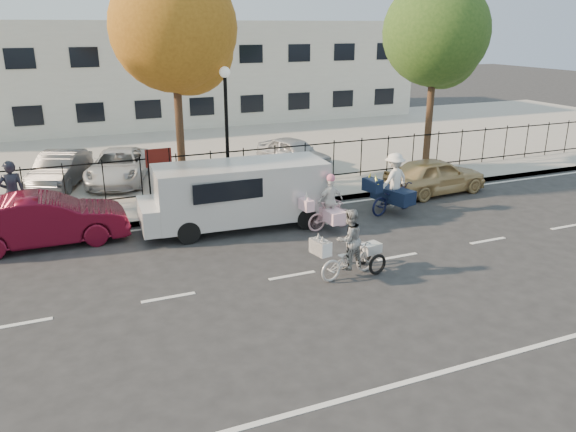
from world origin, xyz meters
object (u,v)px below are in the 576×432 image
lamppost (226,109)px  red_sedan (45,220)px  pedestrian (12,193)px  zebra_trike (349,251)px  lot_car_d (294,152)px  lot_car_b (119,166)px  white_van (238,193)px  lot_car_c (60,169)px  gold_sedan (435,175)px  bull_bike (393,189)px  unicorn_bike (329,209)px

lamppost → red_sedan: lamppost is taller
pedestrian → zebra_trike: bearing=130.0°
lot_car_d → lot_car_b: bearing=157.3°
lot_car_b → white_van: bearing=-49.8°
lot_car_c → lot_car_b: bearing=14.7°
lot_car_d → red_sedan: bearing=-171.7°
lamppost → lot_car_c: (-5.36, 3.35, -2.34)m
pedestrian → lot_car_b: (3.43, 3.75, -0.37)m
zebra_trike → gold_sedan: size_ratio=0.51×
gold_sedan → pedestrian: size_ratio=2.00×
zebra_trike → pedestrian: pedestrian is taller
zebra_trike → red_sedan: 8.35m
zebra_trike → bull_bike: size_ratio=0.91×
unicorn_bike → lot_car_b: unicorn_bike is taller
lamppost → gold_sedan: 7.75m
unicorn_bike → white_van: 2.73m
lot_car_d → lot_car_c: bearing=156.8°
zebra_trike → gold_sedan: bearing=-62.1°
gold_sedan → pedestrian: bearing=78.4°
lot_car_b → unicorn_bike: bearing=-38.9°
lot_car_b → lot_car_d: bearing=13.4°
red_sedan → unicorn_bike: bearing=-103.9°
lamppost → lot_car_c: bearing=148.0°
unicorn_bike → gold_sedan: unicorn_bike is taller
red_sedan → pedestrian: bearing=26.0°
unicorn_bike → lot_car_d: bearing=-19.5°
gold_sedan → lot_car_c: (-12.35, 5.65, 0.12)m
zebra_trike → unicorn_bike: unicorn_bike is taller
white_van → lot_car_d: 7.18m
zebra_trike → lot_car_c: size_ratio=0.52×
gold_sedan → lot_car_d: (-3.32, 5.06, 0.10)m
lamppost → bull_bike: size_ratio=1.99×
red_sedan → lot_car_d: red_sedan is taller
lamppost → lot_car_c: 6.74m
gold_sedan → lot_car_c: size_ratio=1.02×
zebra_trike → pedestrian: size_ratio=1.03×
unicorn_bike → zebra_trike: bearing=157.0°
white_van → zebra_trike: bearing=-69.5°
zebra_trike → red_sedan: (-6.66, 5.03, 0.06)m
pedestrian → lot_car_c: (1.38, 3.94, -0.34)m
white_van → lot_car_d: size_ratio=1.56×
lot_car_b → lot_car_c: lot_car_c is taller
bull_bike → red_sedan: bull_bike is taller
bull_bike → pedestrian: pedestrian is taller
zebra_trike → bull_bike: (3.62, 3.72, 0.13)m
lamppost → lot_car_b: 5.14m
lot_car_b → lot_car_c: size_ratio=1.13×
lamppost → red_sedan: 6.78m
zebra_trike → lot_car_c: zebra_trike is taller
red_sedan → lot_car_d: bearing=-61.9°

